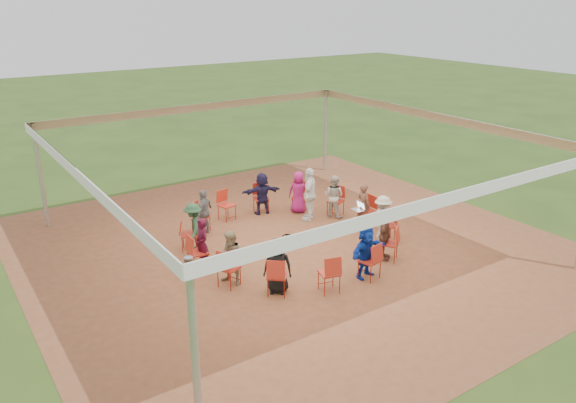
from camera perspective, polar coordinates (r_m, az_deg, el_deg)
ground at (r=14.90m, az=0.18°, el=-4.50°), size 80.00×80.00×0.00m
dirt_patch at (r=14.90m, az=0.18°, el=-4.48°), size 13.00×13.00×0.00m
tent at (r=14.09m, az=0.19°, el=4.31°), size 10.33×10.33×3.00m
chair_0 at (r=16.17m, az=8.00°, el=-0.96°), size 0.45×0.43×0.90m
chair_1 at (r=16.84m, az=4.86°, el=0.03°), size 0.57×0.56×0.90m
chair_2 at (r=17.14m, az=1.11°, el=0.47°), size 0.60×0.61×0.90m
chair_3 at (r=17.03m, az=-2.76°, el=0.32°), size 0.52×0.53×0.90m
chair_4 at (r=16.53m, az=-6.25°, el=-0.40°), size 0.50×0.51×0.90m
chair_5 at (r=15.70m, az=-8.85°, el=-1.65°), size 0.60×0.60×0.90m
chair_6 at (r=14.67m, az=-9.99°, el=-3.31°), size 0.58×0.58×0.90m
chair_7 at (r=13.63m, az=-9.14°, el=-5.15°), size 0.45×0.43×0.90m
chair_8 at (r=12.79m, az=-6.03°, el=-6.75°), size 0.57×0.56×0.90m
chair_9 at (r=12.38m, az=-1.12°, el=-7.58°), size 0.60×0.61×0.90m
chair_10 at (r=12.53m, az=4.20°, el=-7.28°), size 0.52×0.53×0.90m
chair_11 at (r=13.19m, az=8.29°, el=-5.99°), size 0.50×0.51×0.90m
chair_12 at (r=14.16m, az=10.22°, el=-4.21°), size 0.60×0.60×0.90m
chair_13 at (r=15.23m, az=9.97°, el=-2.43°), size 0.58×0.58×0.90m
person_seated_0 at (r=16.03m, az=7.70°, el=-0.38°), size 0.32×0.48×1.28m
person_seated_1 at (r=16.67m, az=4.69°, el=0.55°), size 0.58×0.72×1.28m
person_seated_2 at (r=16.96m, az=1.08°, el=0.96°), size 0.70×0.67×1.28m
person_seated_3 at (r=16.86m, az=-2.65°, el=0.82°), size 1.26×0.73×1.28m
person_seated_4 at (r=15.58m, az=-8.49°, el=-1.03°), size 0.83×0.76×1.28m
person_seated_5 at (r=14.59m, az=-9.57°, el=-2.58°), size 0.75×0.92×1.28m
person_seated_6 at (r=13.59m, az=-8.72°, el=-4.29°), size 0.32×0.48×1.28m
person_seated_7 at (r=12.79m, az=-5.74°, el=-5.76°), size 0.58×0.72×1.28m
person_seated_8 at (r=12.40m, az=-1.06°, el=-6.52°), size 0.70×0.67×1.28m
person_seated_9 at (r=13.17m, az=7.92°, el=-5.06°), size 1.25×0.67×1.28m
person_seated_10 at (r=14.10m, az=9.79°, el=-3.42°), size 0.83×0.76×1.28m
person_seated_11 at (r=15.12m, az=9.58°, el=-1.76°), size 0.75×0.92×1.28m
standing_person at (r=16.34m, az=2.23°, el=0.77°), size 1.02×0.96×1.59m
cable_coil at (r=15.43m, az=0.02°, el=-3.53°), size 0.29×0.29×0.03m
laptop at (r=15.94m, az=7.26°, el=-0.60°), size 0.28×0.35×0.24m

